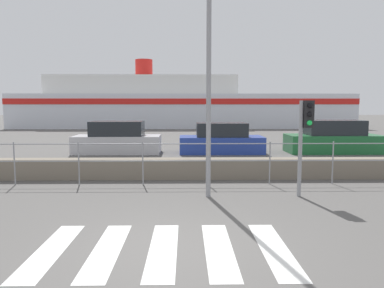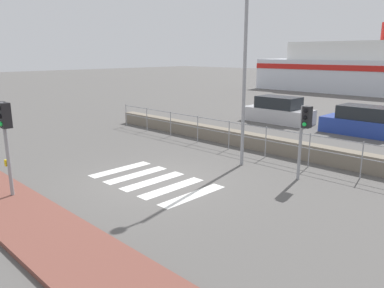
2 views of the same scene
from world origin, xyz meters
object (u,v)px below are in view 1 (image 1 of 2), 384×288
(ferry_boat, at_px, (175,106))
(parked_car_silver, at_px, (117,140))
(streetlamp, at_px, (209,27))
(parked_car_blue, at_px, (221,140))
(traffic_light_far, at_px, (305,126))
(parked_car_green, at_px, (333,139))

(ferry_boat, distance_m, parked_car_silver, 22.23)
(streetlamp, distance_m, parked_car_blue, 9.61)
(traffic_light_far, xyz_separation_m, parked_car_green, (4.18, 8.70, -1.11))
(streetlamp, bearing_deg, parked_car_green, 53.33)
(parked_car_blue, xyz_separation_m, parked_car_green, (5.45, -0.00, 0.05))
(traffic_light_far, height_order, ferry_boat, ferry_boat)
(ferry_boat, bearing_deg, traffic_light_far, -82.35)
(parked_car_green, bearing_deg, ferry_boat, 110.63)
(traffic_light_far, distance_m, ferry_boat, 31.05)
(streetlamp, xyz_separation_m, ferry_boat, (-1.71, 30.93, -1.92))
(parked_car_blue, bearing_deg, ferry_boat, 97.39)
(streetlamp, relative_size, parked_car_green, 1.53)
(streetlamp, distance_m, ferry_boat, 31.04)
(traffic_light_far, relative_size, parked_car_silver, 0.59)
(streetlamp, bearing_deg, ferry_boat, 93.17)
(parked_car_silver, bearing_deg, ferry_boat, 84.44)
(parked_car_silver, relative_size, parked_car_blue, 1.03)
(parked_car_blue, height_order, parked_car_green, parked_car_green)
(traffic_light_far, xyz_separation_m, parked_car_silver, (-6.28, 8.70, -1.13))
(traffic_light_far, distance_m, parked_car_blue, 8.87)
(traffic_light_far, xyz_separation_m, parked_car_blue, (-1.27, 8.70, -1.16))
(parked_car_silver, relative_size, parked_car_green, 0.93)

